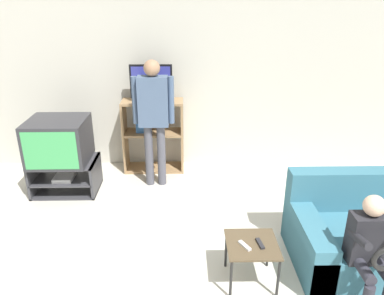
# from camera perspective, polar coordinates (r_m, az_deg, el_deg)

# --- Properties ---
(wall_back) EXTENTS (6.40, 0.06, 2.60)m
(wall_back) POSITION_cam_1_polar(r_m,az_deg,el_deg) (5.43, -1.08, 10.44)
(wall_back) COLOR beige
(wall_back) RESTS_ON ground_plane
(tv_stand) EXTENTS (0.82, 0.56, 0.43)m
(tv_stand) POSITION_cam_1_polar(r_m,az_deg,el_deg) (5.19, -18.65, -4.12)
(tv_stand) COLOR #38383D
(tv_stand) RESTS_ON ground_plane
(television_main) EXTENTS (0.72, 0.67, 0.55)m
(television_main) POSITION_cam_1_polar(r_m,az_deg,el_deg) (5.00, -19.65, 0.96)
(television_main) COLOR #2D2D33
(television_main) RESTS_ON tv_stand
(media_shelf) EXTENTS (0.86, 0.36, 1.05)m
(media_shelf) POSITION_cam_1_polar(r_m,az_deg,el_deg) (5.42, -5.89, 1.87)
(media_shelf) COLOR #9E7A51
(media_shelf) RESTS_ON ground_plane
(television_flat) EXTENTS (0.58, 0.20, 0.50)m
(television_flat) POSITION_cam_1_polar(r_m,az_deg,el_deg) (5.20, -6.23, 9.61)
(television_flat) COLOR black
(television_flat) RESTS_ON media_shelf
(snack_table) EXTENTS (0.45, 0.45, 0.41)m
(snack_table) POSITION_cam_1_polar(r_m,az_deg,el_deg) (3.43, 9.10, -14.90)
(snack_table) COLOR brown
(snack_table) RESTS_ON ground_plane
(remote_control_black) EXTENTS (0.06, 0.15, 0.02)m
(remote_control_black) POSITION_cam_1_polar(r_m,az_deg,el_deg) (3.40, 10.34, -14.20)
(remote_control_black) COLOR #232328
(remote_control_black) RESTS_ON snack_table
(remote_control_white) EXTENTS (0.10, 0.14, 0.02)m
(remote_control_white) POSITION_cam_1_polar(r_m,az_deg,el_deg) (3.35, 8.03, -14.59)
(remote_control_white) COLOR silver
(remote_control_white) RESTS_ON snack_table
(couch) EXTENTS (1.54, 0.99, 0.81)m
(couch) POSITION_cam_1_polar(r_m,az_deg,el_deg) (4.08, 26.00, -12.16)
(couch) COLOR teal
(couch) RESTS_ON ground_plane
(person_standing_adult) EXTENTS (0.53, 0.20, 1.69)m
(person_standing_adult) POSITION_cam_1_polar(r_m,az_deg,el_deg) (4.81, -5.88, 5.43)
(person_standing_adult) COLOR #4C4C56
(person_standing_adult) RESTS_ON ground_plane
(person_seated_child) EXTENTS (0.33, 0.43, 1.00)m
(person_seated_child) POSITION_cam_1_polar(r_m,az_deg,el_deg) (3.35, 25.61, -13.55)
(person_seated_child) COLOR #2D2D38
(person_seated_child) RESTS_ON ground_plane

